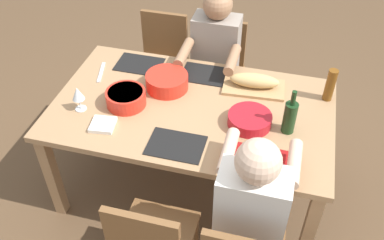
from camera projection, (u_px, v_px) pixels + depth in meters
name	position (u px, v px, depth m)	size (l,w,h in m)	color
ground_plane	(192.00, 183.00, 3.16)	(8.00, 8.00, 0.00)	brown
dining_table	(192.00, 116.00, 2.72)	(1.75, 1.03, 0.74)	#A87F56
diner_near_right	(251.00, 210.00, 2.14)	(0.41, 0.53, 1.20)	#2D2D38
chair_far_center	(218.00, 67.00, 3.45)	(0.40, 0.40, 0.85)	brown
diner_far_center	(214.00, 57.00, 3.17)	(0.41, 0.53, 1.20)	#2D2D38
chair_far_left	(162.00, 59.00, 3.54)	(0.40, 0.40, 0.85)	brown
serving_bowl_greens	(250.00, 119.00, 2.52)	(0.26, 0.26, 0.07)	#B21923
serving_bowl_fruit	(126.00, 97.00, 2.66)	(0.25, 0.25, 0.10)	red
serving_bowl_pasta	(167.00, 81.00, 2.78)	(0.28, 0.28, 0.10)	red
cutting_board	(254.00, 87.00, 2.81)	(0.40, 0.22, 0.02)	tan
bread_loaf	(254.00, 81.00, 2.77)	(0.32, 0.11, 0.09)	tan
wine_bottle	(290.00, 117.00, 2.44)	(0.08, 0.08, 0.29)	#193819
beer_bottle	(330.00, 85.00, 2.66)	(0.06, 0.06, 0.22)	brown
wine_glass	(78.00, 94.00, 2.58)	(0.08, 0.08, 0.17)	silver
placemat_near_right	(261.00, 161.00, 2.32)	(0.32, 0.23, 0.01)	maroon
placemat_far_center	(205.00, 74.00, 2.93)	(0.32, 0.23, 0.01)	black
placemat_near_center	(176.00, 145.00, 2.41)	(0.32, 0.23, 0.01)	black
placemat_far_left	(139.00, 64.00, 3.02)	(0.32, 0.23, 0.01)	black
carving_knife	(101.00, 72.00, 2.95)	(0.23, 0.02, 0.01)	silver
napkin_stack	(103.00, 125.00, 2.53)	(0.14, 0.14, 0.02)	white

